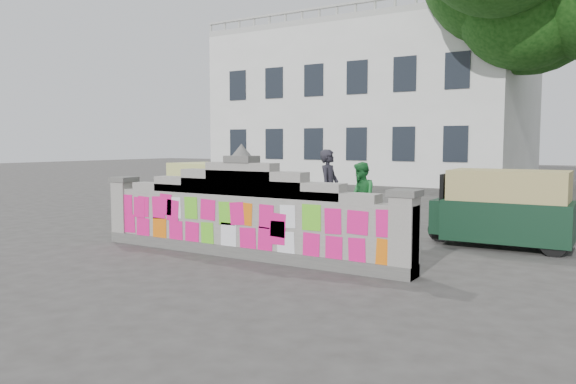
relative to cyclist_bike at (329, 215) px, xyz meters
name	(u,v)px	position (x,y,z in m)	size (l,w,h in m)	color
ground	(242,256)	(-0.37, -2.59, -0.48)	(100.00, 100.00, 0.00)	#383533
parapet_wall	(242,215)	(-0.37, -2.59, 0.27)	(6.48, 0.44, 2.01)	#4C4C49
building	(375,108)	(-7.37, 19.40, 3.53)	(16.00, 10.00, 8.90)	silver
cyclist_bike	(329,215)	(0.00, 0.00, 0.00)	(0.64, 1.84, 0.97)	black
cyclist_rider	(329,200)	(0.00, 0.00, 0.34)	(0.60, 0.39, 1.64)	#232129
pedestrian	(361,197)	(0.27, 1.01, 0.32)	(0.78, 0.61, 1.60)	#217934
rickshaw_left	(216,194)	(-3.08, -0.03, 0.32)	(2.87, 1.76, 1.54)	black
rickshaw_right	(504,207)	(3.39, 0.86, 0.30)	(2.73, 1.33, 1.50)	black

